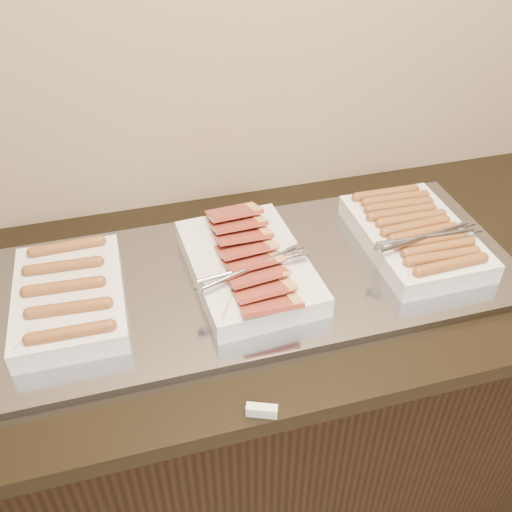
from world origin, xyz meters
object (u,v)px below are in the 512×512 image
at_px(counter, 253,401).
at_px(dish_center, 248,264).
at_px(warming_tray, 256,276).
at_px(dish_left, 69,296).
at_px(dish_right, 415,235).

bearing_deg(counter, dish_center, -158.68).
distance_m(warming_tray, dish_left, 0.41).
distance_m(warming_tray, dish_right, 0.40).
bearing_deg(dish_center, dish_left, 176.02).
relative_size(counter, dish_center, 5.17).
distance_m(warming_tray, dish_center, 0.05).
xyz_separation_m(counter, dish_center, (-0.01, -0.00, 0.50)).
height_order(warming_tray, dish_left, dish_left).
relative_size(dish_left, dish_right, 0.93).
bearing_deg(warming_tray, counter, 180.00).
bearing_deg(dish_left, dish_right, 0.55).
distance_m(dish_left, dish_right, 0.80).
bearing_deg(dish_left, dish_center, 0.27).
relative_size(dish_center, dish_right, 1.10).
xyz_separation_m(counter, dish_right, (0.40, -0.00, 0.50)).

